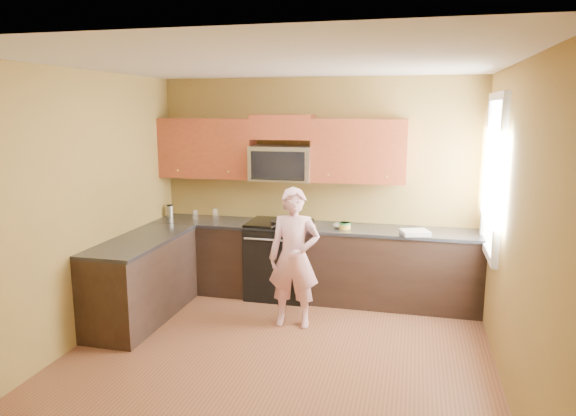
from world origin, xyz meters
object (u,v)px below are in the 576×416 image
(stove, at_px, (280,259))
(travel_mug, at_px, (170,217))
(microwave, at_px, (282,180))
(butter_tub, at_px, (345,229))
(frying_pan, at_px, (283,226))
(woman, at_px, (294,258))

(stove, xyz_separation_m, travel_mug, (-1.50, 0.07, 0.45))
(microwave, bearing_deg, travel_mug, -177.92)
(butter_tub, bearing_deg, microwave, 166.86)
(stove, bearing_deg, frying_pan, -65.43)
(stove, height_order, frying_pan, frying_pan)
(butter_tub, height_order, travel_mug, travel_mug)
(microwave, bearing_deg, woman, -68.54)
(frying_pan, height_order, travel_mug, travel_mug)
(woman, height_order, butter_tub, woman)
(frying_pan, distance_m, butter_tub, 0.74)
(woman, bearing_deg, travel_mug, 150.31)
(woman, relative_size, butter_tub, 10.88)
(woman, bearing_deg, butter_tub, 57.17)
(microwave, distance_m, frying_pan, 0.61)
(microwave, relative_size, travel_mug, 4.53)
(microwave, distance_m, woman, 1.26)
(stove, distance_m, microwave, 0.98)
(butter_tub, xyz_separation_m, travel_mug, (-2.32, 0.14, 0.00))
(stove, distance_m, frying_pan, 0.53)
(travel_mug, bearing_deg, butter_tub, -3.37)
(microwave, bearing_deg, butter_tub, -13.14)
(woman, distance_m, butter_tub, 0.91)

